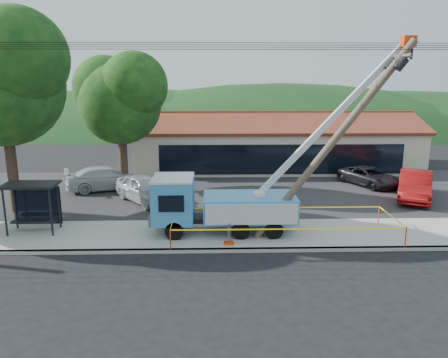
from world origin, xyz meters
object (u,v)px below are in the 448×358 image
at_px(bus_shelter, 33,196).
at_px(car_silver, 146,203).
at_px(utility_truck, 222,202).
at_px(car_dark, 368,187).
at_px(car_white, 108,191).
at_px(car_red, 414,200).
at_px(leaning_pole, 340,133).

xyz_separation_m(bus_shelter, car_silver, (4.49, 5.04, -1.88)).
relative_size(utility_truck, bus_shelter, 4.72).
bearing_deg(car_dark, car_white, 155.33).
relative_size(car_silver, car_white, 0.90).
xyz_separation_m(utility_truck, car_white, (-7.38, 8.39, -1.63)).
height_order(car_red, car_dark, car_red).
height_order(car_silver, car_red, car_red).
distance_m(leaning_pole, car_silver, 12.46).
relative_size(bus_shelter, car_dark, 0.55).
relative_size(utility_truck, car_red, 2.28).
height_order(car_silver, car_dark, car_silver).
bearing_deg(leaning_pole, utility_truck, 171.31).
height_order(utility_truck, leaning_pole, utility_truck).
distance_m(utility_truck, bus_shelter, 8.95).
distance_m(car_silver, car_white, 4.20).
xyz_separation_m(utility_truck, car_silver, (-4.44, 5.40, -1.63)).
bearing_deg(car_red, car_dark, 139.63).
bearing_deg(car_silver, leaning_pole, -70.63).
height_order(utility_truck, bus_shelter, utility_truck).
bearing_deg(utility_truck, car_white, 131.35).
relative_size(leaning_pole, car_white, 1.71).
bearing_deg(bus_shelter, leaning_pole, -5.70).
xyz_separation_m(car_silver, car_white, (-2.94, 2.99, 0.00)).
distance_m(leaning_pole, bus_shelter, 14.49).
bearing_deg(car_silver, car_white, 96.61).
relative_size(utility_truck, car_dark, 2.61).
relative_size(leaning_pole, car_silver, 1.91).
height_order(leaning_pole, car_silver, leaning_pole).
bearing_deg(car_white, car_red, -117.50).
distance_m(bus_shelter, car_white, 8.39).
height_order(utility_truck, car_white, utility_truck).
xyz_separation_m(leaning_pole, car_white, (-12.57, 9.18, -4.94)).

